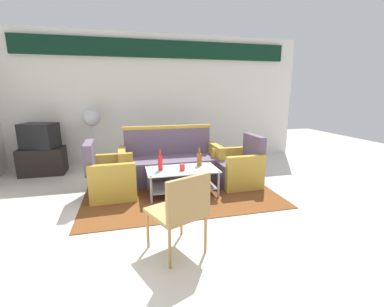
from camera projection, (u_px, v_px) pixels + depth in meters
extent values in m
plane|color=beige|center=(195.00, 218.00, 3.38)|extent=(14.00, 14.00, 0.00)
cube|color=silver|center=(161.00, 100.00, 5.95)|extent=(6.52, 0.12, 2.80)
cube|color=black|center=(160.00, 49.00, 5.62)|extent=(5.76, 0.08, 0.36)
cube|color=brown|center=(180.00, 191.00, 4.27)|extent=(2.95, 2.04, 0.01)
cube|color=#5B4C60|center=(171.00, 169.00, 4.75)|extent=(1.60, 0.71, 0.42)
cube|color=#5B4C60|center=(168.00, 141.00, 4.95)|extent=(1.60, 0.15, 0.48)
cube|color=#B79333|center=(215.00, 161.00, 4.93)|extent=(0.12, 0.70, 0.62)
cube|color=#B79333|center=(123.00, 167.00, 4.52)|extent=(0.12, 0.70, 0.62)
cube|color=#B79333|center=(167.00, 127.00, 4.89)|extent=(1.64, 0.11, 0.06)
cube|color=#5B4C60|center=(113.00, 182.00, 4.08)|extent=(0.68, 0.62, 0.40)
cube|color=#5B4C60|center=(90.00, 157.00, 3.90)|extent=(0.14, 0.60, 0.45)
cube|color=#B79333|center=(113.00, 171.00, 4.37)|extent=(0.66, 0.12, 0.58)
cube|color=#B79333|center=(113.00, 184.00, 3.75)|extent=(0.66, 0.12, 0.58)
cube|color=#5B4C60|center=(236.00, 173.00, 4.57)|extent=(0.68, 0.62, 0.40)
cube|color=#5B4C60|center=(254.00, 148.00, 4.55)|extent=(0.14, 0.60, 0.45)
cube|color=#B79333|center=(245.00, 173.00, 4.24)|extent=(0.66, 0.12, 0.58)
cube|color=#B79333|center=(229.00, 163.00, 4.86)|extent=(0.66, 0.12, 0.58)
cube|color=silver|center=(182.00, 170.00, 4.09)|extent=(1.10, 0.60, 0.02)
cube|color=#9E9EA5|center=(182.00, 186.00, 4.16)|extent=(1.00, 0.52, 0.02)
cylinder|color=#9E9EA5|center=(148.00, 179.00, 4.26)|extent=(0.04, 0.04, 0.40)
cylinder|color=#9E9EA5|center=(208.00, 174.00, 4.50)|extent=(0.04, 0.04, 0.40)
cylinder|color=#9E9EA5|center=(151.00, 190.00, 3.77)|extent=(0.04, 0.04, 0.40)
cylinder|color=#9E9EA5|center=(219.00, 184.00, 4.01)|extent=(0.04, 0.04, 0.40)
cylinder|color=red|center=(160.00, 163.00, 4.00)|extent=(0.07, 0.07, 0.22)
cylinder|color=red|center=(160.00, 153.00, 3.97)|extent=(0.03, 0.03, 0.10)
cylinder|color=brown|center=(199.00, 159.00, 4.27)|extent=(0.08, 0.08, 0.20)
cylinder|color=brown|center=(199.00, 151.00, 4.24)|extent=(0.03, 0.03, 0.09)
cylinder|color=red|center=(182.00, 167.00, 4.01)|extent=(0.08, 0.08, 0.10)
cube|color=black|center=(43.00, 161.00, 5.16)|extent=(0.80, 0.50, 0.52)
cube|color=black|center=(40.00, 136.00, 5.05)|extent=(0.70, 0.59, 0.48)
cube|color=black|center=(46.00, 134.00, 5.26)|extent=(0.49, 0.15, 0.36)
cylinder|color=#2D2D33|center=(96.00, 169.00, 5.49)|extent=(0.32, 0.32, 0.03)
cylinder|color=#B2B2B7|center=(94.00, 146.00, 5.38)|extent=(0.03, 0.03, 0.95)
sphere|color=#B2B2B7|center=(92.00, 117.00, 5.25)|extent=(0.36, 0.36, 0.36)
cube|color=#AD844C|center=(176.00, 212.00, 2.61)|extent=(0.63, 0.63, 0.04)
cube|color=#AD844C|center=(189.00, 198.00, 2.39)|extent=(0.46, 0.23, 0.40)
cylinder|color=#AD844C|center=(148.00, 229.00, 2.70)|extent=(0.03, 0.03, 0.42)
cylinder|color=#AD844C|center=(181.00, 217.00, 2.95)|extent=(0.03, 0.03, 0.42)
cylinder|color=#AD844C|center=(170.00, 248.00, 2.37)|extent=(0.03, 0.03, 0.42)
cylinder|color=#AD844C|center=(205.00, 233.00, 2.62)|extent=(0.03, 0.03, 0.42)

